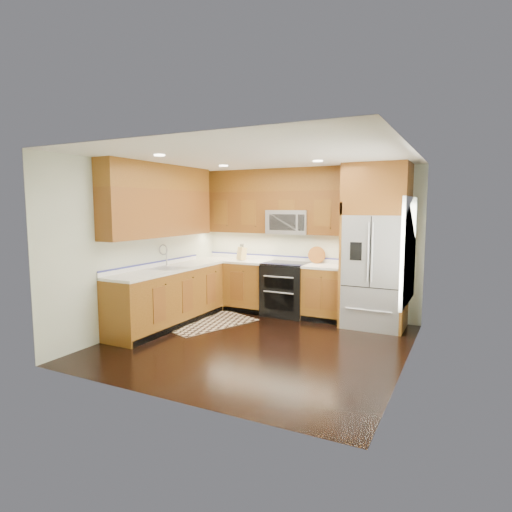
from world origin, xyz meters
The scene contains 16 objects.
ground centered at (0.00, 0.00, 0.00)m, with size 4.00×4.00×0.00m, color black.
wall_back centered at (0.00, 2.00, 1.30)m, with size 4.00×0.02×2.60m, color silver.
wall_left centered at (-2.00, 0.00, 1.30)m, with size 0.02×4.00×2.60m, color silver.
wall_right centered at (2.00, 0.00, 1.30)m, with size 0.02×4.00×2.60m, color silver.
window centered at (1.98, 0.20, 1.40)m, with size 0.04×1.10×1.30m.
base_cabinets centered at (-1.23, 0.90, 0.45)m, with size 2.85×3.00×0.90m.
countertop centered at (-1.09, 1.01, 0.92)m, with size 2.86×3.01×0.04m.
upper_cabinets centered at (-1.15, 1.09, 2.02)m, with size 2.85×3.00×1.15m.
range centered at (-0.25, 1.67, 0.47)m, with size 0.76×0.67×0.95m.
microwave centered at (-0.25, 1.80, 1.66)m, with size 0.76×0.40×0.42m.
refrigerator centered at (1.30, 1.63, 1.30)m, with size 0.98×0.75×2.60m.
sink_faucet centered at (-1.73, 0.23, 0.99)m, with size 0.54×0.44×0.37m.
rug centered at (-1.20, 0.60, 0.01)m, with size 0.90×1.50×0.01m, color black.
knife_block centered at (-1.15, 1.69, 1.06)m, with size 0.14×0.17×0.30m.
utensil_crock centered at (0.75, 1.91, 1.05)m, with size 0.15×0.15×0.33m.
cutting_board centered at (0.24, 1.87, 0.95)m, with size 0.30×0.30×0.02m, color brown.
Camera 1 is at (2.65, -5.26, 1.93)m, focal length 30.00 mm.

